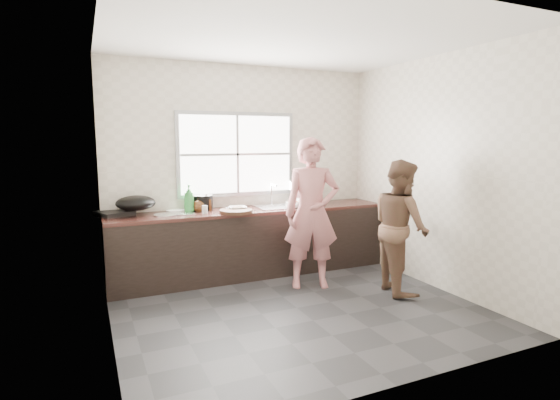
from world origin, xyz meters
name	(u,v)px	position (x,y,z in m)	size (l,w,h in m)	color
floor	(297,308)	(0.00, 0.00, -0.01)	(3.60, 3.20, 0.01)	#2C2C2F
ceiling	(298,38)	(0.00, 0.00, 2.71)	(3.60, 3.20, 0.01)	silver
wall_back	(244,169)	(0.00, 1.60, 1.35)	(3.60, 0.01, 2.70)	beige
wall_left	(104,187)	(-1.80, 0.00, 1.35)	(0.01, 3.20, 2.70)	beige
wall_right	(436,173)	(1.80, 0.00, 1.35)	(0.01, 3.20, 2.70)	beige
wall_front	(405,199)	(0.00, -1.60, 1.35)	(3.60, 0.01, 2.70)	beige
cabinet	(253,243)	(0.00, 1.29, 0.41)	(3.60, 0.62, 0.82)	black
countertop	(252,210)	(0.00, 1.29, 0.84)	(3.60, 0.64, 0.04)	#341A15
sink	(277,207)	(0.35, 1.29, 0.86)	(0.55, 0.45, 0.02)	silver
faucet	(271,194)	(0.35, 1.49, 1.01)	(0.02, 0.02, 0.30)	silver
window_frame	(237,154)	(-0.10, 1.59, 1.55)	(1.60, 0.05, 1.10)	#9EA0A5
window_glazing	(237,154)	(-0.10, 1.57, 1.55)	(1.50, 0.01, 1.00)	white
woman	(312,218)	(0.46, 0.55, 0.83)	(0.60, 0.40, 1.66)	#C77778
person_side	(401,226)	(1.32, 0.00, 0.76)	(0.74, 0.58, 1.52)	brown
cutting_board	(236,211)	(-0.29, 1.08, 0.88)	(0.40, 0.40, 0.04)	#331F13
cleaver	(232,207)	(-0.28, 1.25, 0.90)	(0.18, 0.09, 0.01)	silver
bowl_mince	(238,209)	(-0.22, 1.22, 0.89)	(0.23, 0.23, 0.06)	white
bowl_crabs	(295,204)	(0.57, 1.22, 0.89)	(0.19, 0.19, 0.06)	white
bowl_held	(292,206)	(0.49, 1.14, 0.89)	(0.21, 0.21, 0.07)	silver
black_pot	(202,203)	(-0.61, 1.46, 0.95)	(0.26, 0.26, 0.19)	black
plate_food	(175,211)	(-0.94, 1.50, 0.87)	(0.22, 0.22, 0.02)	white
bottle_green	(189,198)	(-0.79, 1.38, 1.03)	(0.13, 0.13, 0.34)	#2C8837
bottle_brown_tall	(206,203)	(-0.58, 1.38, 0.96)	(0.09, 0.09, 0.20)	#472511
bottle_brown_short	(199,204)	(-0.68, 1.37, 0.95)	(0.14, 0.14, 0.18)	#4A2912
glass_jar	(205,210)	(-0.65, 1.19, 0.91)	(0.07, 0.07, 0.10)	white
burner	(114,213)	(-1.65, 1.49, 0.89)	(0.35, 0.35, 0.05)	black
wok	(136,203)	(-1.42, 1.40, 1.01)	(0.45, 0.45, 0.17)	black
dish_rack	(305,193)	(0.82, 1.40, 1.02)	(0.42, 0.29, 0.32)	silver
pot_lid_left	(166,215)	(-1.10, 1.25, 0.87)	(0.28, 0.28, 0.01)	silver
pot_lid_right	(185,213)	(-0.87, 1.25, 0.87)	(0.25, 0.25, 0.01)	silver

